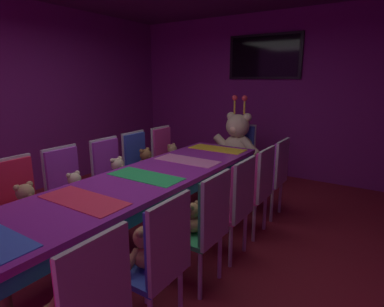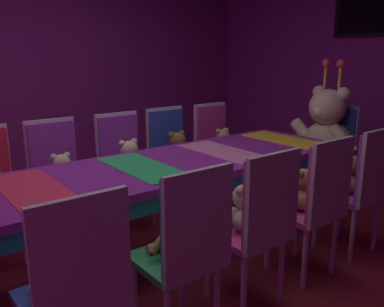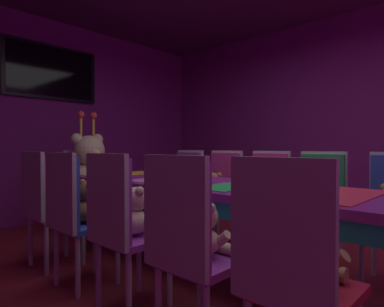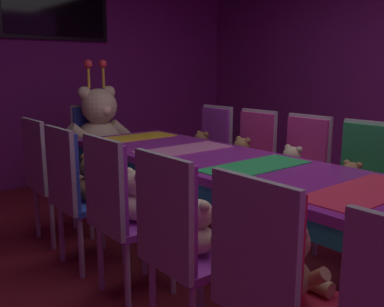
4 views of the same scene
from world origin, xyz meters
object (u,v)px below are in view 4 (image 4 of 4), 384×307
(teddy_left_3, at_px, (138,198))
(teddy_left_5, at_px, (64,168))
(teddy_right_2, at_px, (350,182))
(throne_chair, at_px, (93,142))
(chair_right_5, at_px, (212,144))
(teddy_right_5, at_px, (201,148))
(chair_left_1, at_px, (266,275))
(king_teddy_bear, at_px, (101,127))
(chair_left_4, at_px, (73,184))
(teddy_right_3, at_px, (291,167))
(chair_right_3, at_px, (302,163))
(chair_left_5, at_px, (46,169))
(teddy_right_4, at_px, (241,156))
(chair_left_2, at_px, (177,234))
(teddy_left_4, at_px, (93,181))
(chair_right_4, at_px, (252,153))
(banquet_table, at_px, (255,179))
(wall_tv, at_px, (55,6))
(teddy_left_1, at_px, (290,264))
(chair_left_3, at_px, (116,203))
(chair_right_2, at_px, (361,175))
(teddy_left_2, at_px, (200,230))

(teddy_left_3, relative_size, teddy_left_5, 1.09)
(teddy_right_2, height_order, throne_chair, throne_chair)
(chair_right_5, distance_m, teddy_right_5, 0.14)
(chair_left_1, bearing_deg, king_teddy_bear, 73.92)
(chair_left_4, height_order, teddy_right_3, chair_left_4)
(teddy_left_5, relative_size, teddy_right_2, 1.12)
(chair_left_1, distance_m, chair_left_4, 1.66)
(chair_right_3, height_order, chair_right_5, same)
(chair_left_5, xyz_separation_m, teddy_right_4, (1.57, -0.57, -0.01))
(chair_left_2, height_order, throne_chair, same)
(teddy_left_5, bearing_deg, king_teddy_bear, 45.58)
(teddy_left_3, relative_size, teddy_left_4, 0.98)
(teddy_left_3, distance_m, chair_right_4, 1.65)
(banquet_table, relative_size, throne_chair, 3.55)
(teddy_left_4, bearing_deg, teddy_left_3, -87.06)
(wall_tv, bearing_deg, chair_left_1, -102.17)
(teddy_right_3, distance_m, teddy_right_5, 1.11)
(chair_left_1, height_order, wall_tv, wall_tv)
(chair_right_4, bearing_deg, teddy_left_1, 46.50)
(chair_right_3, bearing_deg, teddy_left_4, -19.59)
(chair_left_3, height_order, teddy_left_5, chair_left_3)
(chair_left_3, bearing_deg, chair_right_2, -17.87)
(teddy_left_3, height_order, chair_right_4, chair_right_4)
(teddy_right_4, bearing_deg, teddy_right_5, -89.91)
(teddy_left_5, relative_size, chair_right_3, 0.31)
(chair_left_3, xyz_separation_m, teddy_right_4, (1.57, 0.52, -0.01))
(chair_left_1, xyz_separation_m, chair_right_4, (1.71, 1.65, 0.00))
(teddy_left_5, distance_m, teddy_right_2, 2.18)
(chair_right_5, distance_m, wall_tv, 2.42)
(chair_left_4, bearing_deg, chair_right_3, -18.06)
(teddy_right_3, xyz_separation_m, teddy_right_4, (0.00, 0.55, -0.00))
(chair_left_4, distance_m, teddy_right_2, 1.93)
(teddy_left_2, xyz_separation_m, chair_left_3, (-0.13, 0.59, 0.02))
(teddy_right_4, bearing_deg, teddy_left_5, -21.95)
(teddy_right_2, bearing_deg, chair_right_5, -95.03)
(chair_left_2, distance_m, king_teddy_bear, 2.57)
(chair_left_3, bearing_deg, teddy_right_4, 18.49)
(teddy_right_5, bearing_deg, teddy_left_1, 57.26)
(chair_left_4, distance_m, king_teddy_bear, 1.56)
(chair_left_2, distance_m, teddy_right_4, 1.94)
(teddy_left_3, distance_m, chair_right_3, 1.57)
(chair_left_3, xyz_separation_m, chair_right_3, (1.71, -0.03, 0.00))
(chair_right_2, height_order, king_teddy_bear, king_teddy_bear)
(chair_left_1, xyz_separation_m, teddy_left_5, (0.14, 2.22, -0.01))
(teddy_right_2, bearing_deg, teddy_left_1, 22.05)
(teddy_left_4, xyz_separation_m, teddy_right_2, (1.45, -1.09, -0.03))
(chair_left_1, bearing_deg, chair_right_4, 43.95)
(banquet_table, height_order, chair_right_4, chair_right_4)
(chair_left_4, bearing_deg, chair_left_3, -87.02)
(teddy_right_5, distance_m, king_teddy_bear, 1.05)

